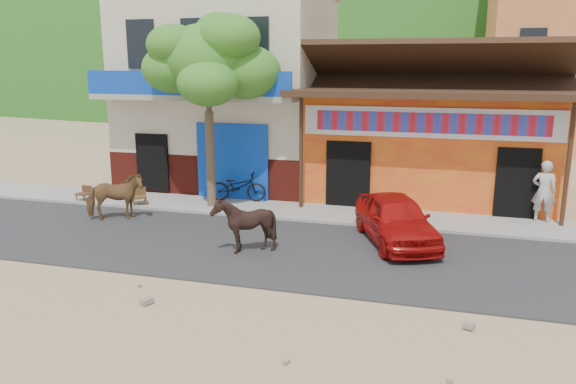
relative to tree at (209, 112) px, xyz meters
name	(u,v)px	position (x,y,z in m)	size (l,w,h in m)	color
ground	(307,295)	(4.60, -5.80, -3.12)	(120.00, 120.00, 0.00)	#9E825B
road	(332,254)	(4.60, -3.30, -3.10)	(60.00, 5.00, 0.04)	#28282B
sidewalk	(355,216)	(4.60, 0.20, -3.06)	(60.00, 2.00, 0.12)	gray
dance_club	(431,144)	(6.60, 4.20, -1.32)	(8.00, 6.00, 3.60)	orange
cafe_building	(231,92)	(-0.90, 4.20, 0.38)	(7.00, 6.00, 7.00)	beige
hillside	(435,5)	(4.60, 64.20, 8.88)	(100.00, 40.00, 24.00)	#194C14
tree	(209,112)	(0.00, 0.00, 0.00)	(3.00, 3.00, 6.00)	#2D721E
cow_tan	(115,197)	(-2.18, -2.07, -2.37)	(0.76, 1.67, 1.41)	brown
cow_dark	(244,224)	(2.50, -3.76, -2.37)	(1.14, 1.28, 1.41)	black
red_car	(396,219)	(6.00, -1.97, -2.45)	(1.49, 3.70, 1.26)	#A90D0C
scooter	(238,187)	(0.60, 0.79, -2.51)	(0.65, 1.86, 0.98)	black
pedestrian	(544,191)	(9.91, 0.90, -2.10)	(0.65, 0.43, 1.79)	#BDBDBD
cafe_chair_left	(83,187)	(-4.40, -0.50, -2.56)	(0.41, 0.41, 0.87)	#452517
cafe_chair_right	(139,189)	(-2.32, -0.50, -2.51)	(0.46, 0.46, 0.98)	#4E2D1A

